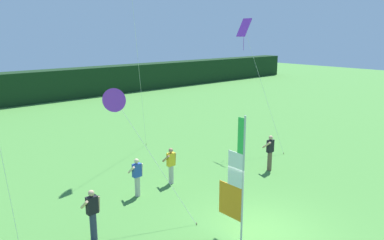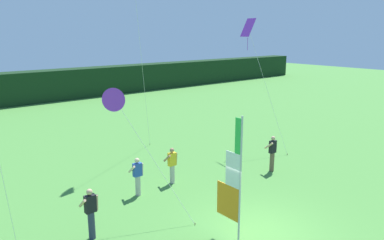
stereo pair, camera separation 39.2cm
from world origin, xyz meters
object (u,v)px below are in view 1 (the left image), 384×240
person_near_banner (171,165)px  person_far_right (93,214)px  person_far_left (270,152)px  person_mid_field (137,176)px  kite_purple_diamond_1 (245,32)px  banner_flag (236,182)px  kite_purple_delta_0 (115,100)px

person_near_banner → person_far_right: (-4.79, -2.01, 0.06)m
person_near_banner → person_far_left: person_far_left is taller
person_far_right → person_mid_field: bearing=32.9°
kite_purple_diamond_1 → person_near_banner: bearing=-165.6°
banner_flag → person_mid_field: bearing=95.5°
kite_purple_delta_0 → banner_flag: bearing=-66.1°
person_near_banner → person_far_left: size_ratio=0.93×
kite_purple_delta_0 → person_far_left: bearing=-6.7°
banner_flag → person_mid_field: banner_flag is taller
person_mid_field → person_far_right: 3.49m
banner_flag → person_near_banner: banner_flag is taller
banner_flag → person_far_right: 4.70m
person_far_left → person_near_banner: bearing=157.5°
person_mid_field → kite_purple_diamond_1: size_ratio=0.22×
person_far_left → person_far_right: bearing=-179.4°
person_near_banner → person_far_right: size_ratio=0.94×
person_near_banner → person_far_left: bearing=-22.5°
person_mid_field → kite_purple_diamond_1: bearing=12.1°
person_near_banner → kite_purple_diamond_1: size_ratio=0.22×
person_far_left → kite_purple_delta_0: bearing=173.3°
banner_flag → person_far_right: banner_flag is taller
banner_flag → person_near_banner: 5.38m
person_far_left → kite_purple_diamond_1: 7.08m
person_near_banner → person_mid_field: size_ratio=1.01×
banner_flag → kite_purple_diamond_1: size_ratio=0.57×
person_mid_field → person_far_left: size_ratio=0.92×
person_near_banner → kite_purple_delta_0: bearing=-162.6°
person_near_banner → kite_purple_diamond_1: (6.75, 1.73, 5.75)m
person_mid_field → person_far_right: person_far_right is taller
person_mid_field → kite_purple_delta_0: bearing=-146.5°
kite_purple_diamond_1 → banner_flag: bearing=-140.1°
kite_purple_delta_0 → kite_purple_diamond_1: 10.57m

